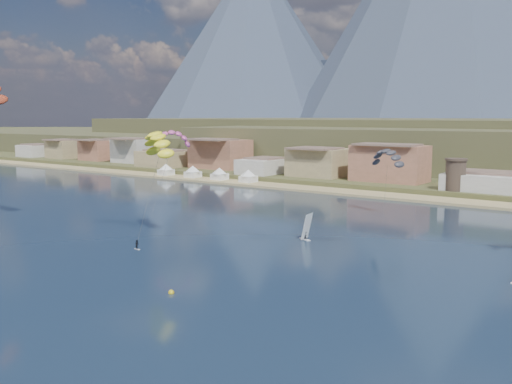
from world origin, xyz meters
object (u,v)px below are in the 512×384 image
(watchtower, at_px, (456,174))
(windsurfer, at_px, (306,231))
(buoy, at_px, (171,293))
(kitesurfer_yellow, at_px, (159,141))

(watchtower, distance_m, windsurfer, 68.26)
(watchtower, bearing_deg, buoy, -90.77)
(windsurfer, bearing_deg, kitesurfer_yellow, -149.08)
(watchtower, distance_m, buoy, 104.64)
(watchtower, height_order, buoy, watchtower)
(kitesurfer_yellow, relative_size, buoy, 28.12)
(watchtower, xyz_separation_m, windsurfer, (-4.50, -67.94, -4.86))
(kitesurfer_yellow, bearing_deg, windsurfer, 30.92)
(kitesurfer_yellow, relative_size, windsurfer, 4.37)
(kitesurfer_yellow, bearing_deg, watchtower, 71.67)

